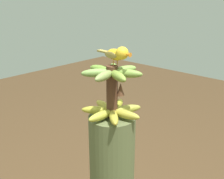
% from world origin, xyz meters
% --- Properties ---
extents(banana_bunch, '(0.30, 0.30, 0.25)m').
position_xyz_m(banana_bunch, '(-0.00, -0.00, 1.05)').
color(banana_bunch, '#4C2D1E').
rests_on(banana_bunch, banana_tree).
extents(perched_bird, '(0.21, 0.06, 0.09)m').
position_xyz_m(perched_bird, '(-0.02, -0.02, 1.23)').
color(perched_bird, '#C68933').
rests_on(perched_bird, banana_bunch).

